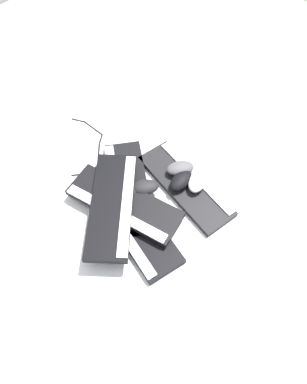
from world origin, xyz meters
name	(u,v)px	position (x,y,z in m)	size (l,w,h in m)	color
ground_plane	(161,189)	(0.00, 0.00, 0.00)	(3.20, 3.20, 0.00)	silver
keyboard_0	(128,187)	(0.09, 0.09, 0.01)	(0.44, 0.38, 0.03)	black
keyboard_1	(134,225)	(-0.04, 0.19, 0.01)	(0.46, 0.25, 0.03)	black
keyboard_2	(186,185)	(-0.07, -0.08, 0.01)	(0.46, 0.22, 0.03)	black
keyboard_3	(124,204)	(0.04, 0.16, 0.04)	(0.46, 0.25, 0.03)	black
keyboard_4	(113,204)	(0.05, 0.20, 0.07)	(0.40, 0.43, 0.03)	black
mouse_0	(145,187)	(0.03, 0.06, 0.05)	(0.11, 0.07, 0.04)	black
mouse_1	(125,187)	(0.08, 0.11, 0.05)	(0.11, 0.07, 0.04)	black
mouse_2	(197,181)	(-0.10, -0.10, 0.05)	(0.11, 0.07, 0.04)	silver
mouse_3	(181,180)	(-0.05, -0.06, 0.05)	(0.11, 0.07, 0.04)	black
mouse_4	(118,175)	(0.15, 0.09, 0.05)	(0.11, 0.07, 0.04)	silver
mouse_5	(180,168)	(-0.01, -0.10, 0.05)	(0.11, 0.07, 0.04)	#4C4C51
cable_0	(91,145)	(0.37, 0.05, 0.00)	(0.30, 0.24, 0.01)	black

